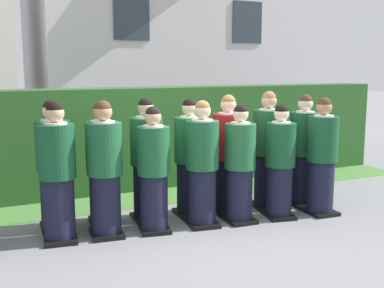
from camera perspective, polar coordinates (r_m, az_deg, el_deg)
The scene contains 18 objects.
ground_plane at distance 6.37m, azimuth 0.92°, elevation -9.67°, with size 60.00×60.00×0.00m, color slate.
student_front_row_0 at distance 5.84m, azimuth -15.72°, elevation -3.65°, with size 0.45×0.55×1.67m.
student_front_row_1 at distance 5.89m, azimuth -10.34°, elevation -3.35°, with size 0.44×0.52×1.67m.
student_front_row_2 at distance 5.99m, azimuth -4.59°, elevation -3.41°, with size 0.44×0.53×1.58m.
student_front_row_3 at distance 6.19m, azimuth 1.22°, elevation -2.72°, with size 0.45×0.52×1.64m.
student_front_row_4 at distance 6.37m, azimuth 5.71°, elevation -2.71°, with size 0.41×0.47×1.58m.
student_front_row_5 at distance 6.63m, azimuth 10.44°, elevation -2.41°, with size 0.45×0.51×1.56m.
student_front_row_6 at distance 6.93m, azimuth 15.20°, elevation -1.75°, with size 0.43×0.53×1.64m.
student_rear_row_0 at distance 6.29m, azimuth -16.13°, elevation -2.81°, with size 0.43×0.50×1.66m.
student_rear_row_1 at distance 6.36m, azimuth -10.63°, elevation -2.63°, with size 0.44×0.54×1.62m.
student_rear_row_2 at distance 6.44m, azimuth -5.44°, elevation -2.20°, with size 0.43×0.54×1.66m.
student_rear_row_3 at distance 6.62m, azimuth -0.28°, elevation -1.95°, with size 0.43×0.50×1.64m.
student_in_red_blazer at distance 6.77m, azimuth 4.28°, elevation -1.54°, with size 0.48×0.57×1.68m.
student_rear_row_5 at distance 7.07m, azimuth 8.99°, elevation -1.04°, with size 0.48×0.56×1.72m.
student_rear_row_6 at distance 7.30m, azimuth 13.15°, elevation -1.05°, with size 0.44×0.52×1.66m.
hedge at distance 8.27m, azimuth -6.41°, elevation 0.75°, with size 9.82×0.70×1.71m.
school_building_main at distance 14.63m, azimuth -3.88°, elevation 15.99°, with size 7.69×4.68×7.41m.
lawn_strip at distance 7.71m, azimuth -4.28°, elevation -6.31°, with size 9.82×0.90×0.01m, color #477A38.
Camera 1 is at (-2.73, -5.37, 2.05)m, focal length 44.78 mm.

